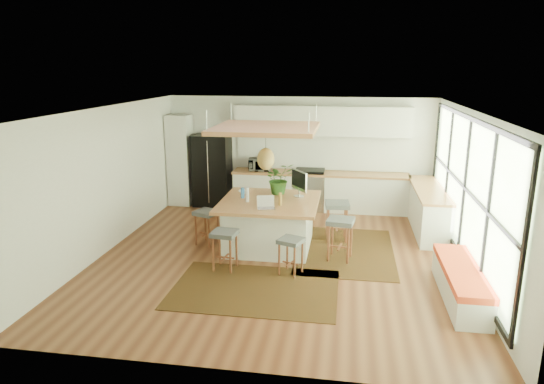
% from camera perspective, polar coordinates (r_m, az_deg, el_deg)
% --- Properties ---
extents(floor, '(7.00, 7.00, 0.00)m').
position_cam_1_polar(floor, '(9.04, 0.76, -7.61)').
color(floor, '#582B19').
rests_on(floor, ground).
extents(ceiling, '(7.00, 7.00, 0.00)m').
position_cam_1_polar(ceiling, '(8.39, 0.82, 9.71)').
color(ceiling, white).
rests_on(ceiling, ground).
extents(wall_back, '(6.50, 0.00, 6.50)m').
position_cam_1_polar(wall_back, '(12.02, 3.21, 4.69)').
color(wall_back, silver).
rests_on(wall_back, ground).
extents(wall_front, '(6.50, 0.00, 6.50)m').
position_cam_1_polar(wall_front, '(5.34, -4.69, -8.22)').
color(wall_front, silver).
rests_on(wall_front, ground).
extents(wall_left, '(0.00, 7.00, 7.00)m').
position_cam_1_polar(wall_left, '(9.62, -18.74, 1.42)').
color(wall_left, silver).
rests_on(wall_left, ground).
extents(wall_right, '(0.00, 7.00, 7.00)m').
position_cam_1_polar(wall_right, '(8.78, 22.29, -0.13)').
color(wall_right, silver).
rests_on(wall_right, ground).
extents(window_wall, '(0.10, 6.20, 2.60)m').
position_cam_1_polar(window_wall, '(8.76, 22.13, 0.19)').
color(window_wall, black).
rests_on(window_wall, wall_right).
extents(pantry, '(0.55, 0.60, 2.25)m').
position_cam_1_polar(pantry, '(12.40, -10.68, 3.71)').
color(pantry, silver).
rests_on(pantry, floor).
extents(back_counter_base, '(4.20, 0.60, 0.88)m').
position_cam_1_polar(back_counter_base, '(11.86, 5.63, 0.00)').
color(back_counter_base, silver).
rests_on(back_counter_base, floor).
extents(back_counter_top, '(4.24, 0.64, 0.05)m').
position_cam_1_polar(back_counter_top, '(11.75, 5.68, 2.17)').
color(back_counter_top, '#9C5E37').
rests_on(back_counter_top, back_counter_base).
extents(backsplash, '(4.20, 0.02, 0.80)m').
position_cam_1_polar(backsplash, '(11.96, 5.83, 4.58)').
color(backsplash, white).
rests_on(backsplash, wall_back).
extents(upper_cabinets, '(4.20, 0.34, 0.70)m').
position_cam_1_polar(upper_cabinets, '(11.68, 5.88, 8.32)').
color(upper_cabinets, silver).
rests_on(upper_cabinets, wall_back).
extents(range, '(0.76, 0.62, 1.00)m').
position_cam_1_polar(range, '(11.86, 4.43, 0.33)').
color(range, '#A5A5AA').
rests_on(range, floor).
extents(right_counter_base, '(0.60, 2.50, 0.88)m').
position_cam_1_polar(right_counter_base, '(10.84, 17.89, -2.06)').
color(right_counter_base, silver).
rests_on(right_counter_base, floor).
extents(right_counter_top, '(0.64, 2.54, 0.05)m').
position_cam_1_polar(right_counter_top, '(10.72, 18.08, 0.30)').
color(right_counter_top, '#9C5E37').
rests_on(right_counter_top, right_counter_base).
extents(window_bench, '(0.52, 2.00, 0.50)m').
position_cam_1_polar(window_bench, '(7.95, 21.29, -9.94)').
color(window_bench, silver).
rests_on(window_bench, floor).
extents(ceiling_panel, '(1.86, 1.86, 0.80)m').
position_cam_1_polar(ceiling_panel, '(8.91, -0.74, 5.78)').
color(ceiling_panel, '#9C5E37').
rests_on(ceiling_panel, ceiling).
extents(rug_near, '(2.60, 1.80, 0.01)m').
position_cam_1_polar(rug_near, '(7.81, -2.03, -11.31)').
color(rug_near, black).
rests_on(rug_near, floor).
extents(rug_right, '(1.80, 2.60, 0.01)m').
position_cam_1_polar(rug_right, '(9.41, 8.62, -6.84)').
color(rug_right, black).
rests_on(rug_right, floor).
extents(fridge, '(0.89, 0.70, 1.78)m').
position_cam_1_polar(fridge, '(12.21, -7.03, 2.72)').
color(fridge, black).
rests_on(fridge, floor).
extents(island, '(1.85, 1.85, 0.93)m').
position_cam_1_polar(island, '(9.37, -0.29, -3.75)').
color(island, '#9C5E37').
rests_on(island, floor).
extents(stool_near_left, '(0.45, 0.45, 0.69)m').
position_cam_1_polar(stool_near_left, '(8.43, -5.56, -6.78)').
color(stool_near_left, '#44484C').
rests_on(stool_near_left, floor).
extents(stool_near_right, '(0.48, 0.48, 0.64)m').
position_cam_1_polar(stool_near_right, '(8.20, 2.22, -7.34)').
color(stool_near_right, '#44484C').
rests_on(stool_near_right, floor).
extents(stool_right_front, '(0.52, 0.52, 0.77)m').
position_cam_1_polar(stool_right_front, '(8.88, 7.99, -5.72)').
color(stool_right_front, '#44484C').
rests_on(stool_right_front, floor).
extents(stool_right_back, '(0.51, 0.51, 0.79)m').
position_cam_1_polar(stool_right_back, '(9.83, 7.60, -3.68)').
color(stool_right_back, '#44484C').
rests_on(stool_right_back, floor).
extents(stool_left_side, '(0.52, 0.52, 0.69)m').
position_cam_1_polar(stool_left_side, '(9.63, -7.66, -4.07)').
color(stool_left_side, '#44484C').
rests_on(stool_left_side, floor).
extents(laptop, '(0.39, 0.40, 0.23)m').
position_cam_1_polar(laptop, '(8.69, -0.69, -1.20)').
color(laptop, '#A5A5AA').
rests_on(laptop, island).
extents(monitor, '(0.50, 0.58, 0.53)m').
position_cam_1_polar(monitor, '(9.47, 3.20, 0.98)').
color(monitor, '#A5A5AA').
rests_on(monitor, island).
extents(microwave, '(0.57, 0.37, 0.36)m').
position_cam_1_polar(microwave, '(11.88, -1.48, 3.39)').
color(microwave, '#A5A5AA').
rests_on(microwave, back_counter_top).
extents(island_plant, '(0.81, 0.83, 0.48)m').
position_cam_1_polar(island_plant, '(9.68, 0.83, 1.20)').
color(island_plant, '#1E4C19').
rests_on(island_plant, island).
extents(island_bowl, '(0.21, 0.21, 0.05)m').
position_cam_1_polar(island_bowl, '(9.80, -3.35, 0.04)').
color(island_bowl, white).
rests_on(island_bowl, island).
extents(island_bottle_0, '(0.07, 0.07, 0.19)m').
position_cam_1_polar(island_bottle_0, '(9.41, -3.50, -0.15)').
color(island_bottle_0, blue).
rests_on(island_bottle_0, island).
extents(island_bottle_1, '(0.07, 0.07, 0.19)m').
position_cam_1_polar(island_bottle_1, '(9.14, -2.92, -0.58)').
color(island_bottle_1, silver).
rests_on(island_bottle_1, island).
extents(island_bottle_2, '(0.07, 0.07, 0.19)m').
position_cam_1_polar(island_bottle_2, '(8.89, 0.98, -1.00)').
color(island_bottle_2, '#A77937').
rests_on(island_bottle_2, island).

